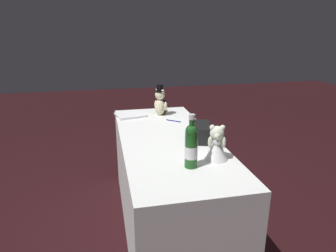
# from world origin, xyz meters

# --- Properties ---
(ground_plane) EXTENTS (12.00, 12.00, 0.00)m
(ground_plane) POSITION_xyz_m (0.00, 0.00, 0.00)
(ground_plane) COLOR black
(reception_table) EXTENTS (1.82, 0.73, 0.78)m
(reception_table) POSITION_xyz_m (0.00, 0.00, 0.39)
(reception_table) COLOR white
(reception_table) RESTS_ON ground_plane
(teddy_bear_groom) EXTENTS (0.14, 0.13, 0.30)m
(teddy_bear_groom) POSITION_xyz_m (0.66, -0.07, 0.91)
(teddy_bear_groom) COLOR beige
(teddy_bear_groom) RESTS_ON reception_table
(teddy_bear_bride) EXTENTS (0.21, 0.17, 0.24)m
(teddy_bear_bride) POSITION_xyz_m (-0.43, -0.23, 0.89)
(teddy_bear_bride) COLOR white
(teddy_bear_bride) RESTS_ON reception_table
(champagne_bottle) EXTENTS (0.08, 0.08, 0.34)m
(champagne_bottle) POSITION_xyz_m (-0.53, -0.03, 0.93)
(champagne_bottle) COLOR #1C521D
(champagne_bottle) RESTS_ON reception_table
(signing_pen) EXTENTS (0.10, 0.12, 0.01)m
(signing_pen) POSITION_xyz_m (0.42, -0.14, 0.79)
(signing_pen) COLOR navy
(signing_pen) RESTS_ON reception_table
(gift_case_black) EXTENTS (0.30, 0.23, 0.12)m
(gift_case_black) POSITION_xyz_m (-0.08, -0.23, 0.85)
(gift_case_black) COLOR black
(gift_case_black) RESTS_ON reception_table
(guestbook) EXTENTS (0.28, 0.31, 0.02)m
(guestbook) POSITION_xyz_m (0.68, 0.22, 0.79)
(guestbook) COLOR white
(guestbook) RESTS_ON reception_table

